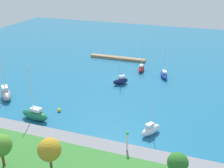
{
  "coord_description": "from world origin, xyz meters",
  "views": [
    {
      "loc": [
        -22.69,
        70.28,
        30.76
      ],
      "look_at": [
        0.0,
        6.44,
        1.5
      ],
      "focal_mm": 44.95,
      "sensor_mm": 36.0,
      "label": 1
    }
  ],
  "objects_px": {
    "harbor_beacon": "(127,140)",
    "park_tree_west": "(0,146)",
    "park_tree_center": "(49,150)",
    "sailboat_blue_far_north": "(164,74)",
    "park_tree_east": "(178,163)",
    "mooring_buoy_yellow": "(59,110)",
    "sailboat_red_west_end": "(141,68)",
    "sailboat_navy_inner_mooring": "(121,81)",
    "pier_dock": "(118,58)",
    "sailboat_green_by_breakwater": "(35,114)",
    "sailboat_white_mid_basin": "(151,130)",
    "sailboat_gray_lone_north": "(6,94)"
  },
  "relations": [
    {
      "from": "harbor_beacon",
      "to": "park_tree_west",
      "type": "bearing_deg",
      "value": 31.99
    },
    {
      "from": "harbor_beacon",
      "to": "sailboat_white_mid_basin",
      "type": "bearing_deg",
      "value": -108.12
    },
    {
      "from": "park_tree_west",
      "to": "park_tree_east",
      "type": "bearing_deg",
      "value": -168.38
    },
    {
      "from": "sailboat_green_by_breakwater",
      "to": "sailboat_blue_far_north",
      "type": "relative_size",
      "value": 1.4
    },
    {
      "from": "park_tree_east",
      "to": "sailboat_blue_far_north",
      "type": "relative_size",
      "value": 0.58
    },
    {
      "from": "park_tree_east",
      "to": "mooring_buoy_yellow",
      "type": "bearing_deg",
      "value": -28.33
    },
    {
      "from": "sailboat_gray_lone_north",
      "to": "sailboat_white_mid_basin",
      "type": "bearing_deg",
      "value": 40.05
    },
    {
      "from": "sailboat_green_by_breakwater",
      "to": "sailboat_gray_lone_north",
      "type": "distance_m",
      "value": 14.11
    },
    {
      "from": "sailboat_navy_inner_mooring",
      "to": "pier_dock",
      "type": "bearing_deg",
      "value": -115.26
    },
    {
      "from": "pier_dock",
      "to": "mooring_buoy_yellow",
      "type": "bearing_deg",
      "value": 89.25
    },
    {
      "from": "sailboat_navy_inner_mooring",
      "to": "harbor_beacon",
      "type": "bearing_deg",
      "value": 64.13
    },
    {
      "from": "sailboat_white_mid_basin",
      "to": "pier_dock",
      "type": "bearing_deg",
      "value": 56.61
    },
    {
      "from": "sailboat_green_by_breakwater",
      "to": "sailboat_red_west_end",
      "type": "height_order",
      "value": "sailboat_green_by_breakwater"
    },
    {
      "from": "harbor_beacon",
      "to": "mooring_buoy_yellow",
      "type": "height_order",
      "value": "harbor_beacon"
    },
    {
      "from": "park_tree_west",
      "to": "sailboat_navy_inner_mooring",
      "type": "bearing_deg",
      "value": -99.27
    },
    {
      "from": "park_tree_center",
      "to": "sailboat_red_west_end",
      "type": "relative_size",
      "value": 0.7
    },
    {
      "from": "sailboat_white_mid_basin",
      "to": "sailboat_red_west_end",
      "type": "height_order",
      "value": "sailboat_red_west_end"
    },
    {
      "from": "pier_dock",
      "to": "park_tree_east",
      "type": "height_order",
      "value": "park_tree_east"
    },
    {
      "from": "sailboat_red_west_end",
      "to": "mooring_buoy_yellow",
      "type": "bearing_deg",
      "value": 155.87
    },
    {
      "from": "pier_dock",
      "to": "sailboat_navy_inner_mooring",
      "type": "distance_m",
      "value": 21.9
    },
    {
      "from": "park_tree_west",
      "to": "sailboat_green_by_breakwater",
      "type": "height_order",
      "value": "sailboat_green_by_breakwater"
    },
    {
      "from": "park_tree_center",
      "to": "sailboat_gray_lone_north",
      "type": "height_order",
      "value": "sailboat_gray_lone_north"
    },
    {
      "from": "sailboat_blue_far_north",
      "to": "sailboat_navy_inner_mooring",
      "type": "bearing_deg",
      "value": 110.4
    },
    {
      "from": "park_tree_east",
      "to": "sailboat_navy_inner_mooring",
      "type": "relative_size",
      "value": 0.59
    },
    {
      "from": "sailboat_gray_lone_north",
      "to": "sailboat_navy_inner_mooring",
      "type": "bearing_deg",
      "value": 82.49
    },
    {
      "from": "sailboat_white_mid_basin",
      "to": "park_tree_center",
      "type": "bearing_deg",
      "value": 177.03
    },
    {
      "from": "park_tree_center",
      "to": "sailboat_blue_far_north",
      "type": "xyz_separation_m",
      "value": [
        -8.74,
        -48.01,
        -4.74
      ]
    },
    {
      "from": "sailboat_blue_far_north",
      "to": "harbor_beacon",
      "type": "bearing_deg",
      "value": 159.96
    },
    {
      "from": "park_tree_west",
      "to": "sailboat_navy_inner_mooring",
      "type": "distance_m",
      "value": 40.64
    },
    {
      "from": "pier_dock",
      "to": "mooring_buoy_yellow",
      "type": "relative_size",
      "value": 24.4
    },
    {
      "from": "park_tree_center",
      "to": "mooring_buoy_yellow",
      "type": "distance_m",
      "value": 22.53
    },
    {
      "from": "park_tree_east",
      "to": "park_tree_center",
      "type": "height_order",
      "value": "park_tree_center"
    },
    {
      "from": "harbor_beacon",
      "to": "sailboat_green_by_breakwater",
      "type": "xyz_separation_m",
      "value": [
        21.91,
        -5.0,
        -1.92
      ]
    },
    {
      "from": "park_tree_east",
      "to": "mooring_buoy_yellow",
      "type": "xyz_separation_m",
      "value": [
        27.86,
        -15.02,
        -4.37
      ]
    },
    {
      "from": "park_tree_west",
      "to": "sailboat_red_west_end",
      "type": "xyz_separation_m",
      "value": [
        -9.41,
        -51.84,
        -4.12
      ]
    },
    {
      "from": "sailboat_red_west_end",
      "to": "park_tree_west",
      "type": "bearing_deg",
      "value": 165.05
    },
    {
      "from": "sailboat_white_mid_basin",
      "to": "park_tree_west",
      "type": "bearing_deg",
      "value": 163.35
    },
    {
      "from": "harbor_beacon",
      "to": "park_tree_center",
      "type": "relative_size",
      "value": 0.59
    },
    {
      "from": "park_tree_west",
      "to": "harbor_beacon",
      "type": "bearing_deg",
      "value": -148.01
    },
    {
      "from": "pier_dock",
      "to": "sailboat_gray_lone_north",
      "type": "relative_size",
      "value": 1.95
    },
    {
      "from": "harbor_beacon",
      "to": "mooring_buoy_yellow",
      "type": "xyz_separation_m",
      "value": [
        18.83,
        -9.71,
        -2.75
      ]
    },
    {
      "from": "park_tree_center",
      "to": "sailboat_red_west_end",
      "type": "height_order",
      "value": "sailboat_red_west_end"
    },
    {
      "from": "sailboat_red_west_end",
      "to": "sailboat_navy_inner_mooring",
      "type": "bearing_deg",
      "value": 161.7
    },
    {
      "from": "park_tree_center",
      "to": "mooring_buoy_yellow",
      "type": "bearing_deg",
      "value": -63.21
    },
    {
      "from": "park_tree_center",
      "to": "sailboat_white_mid_basin",
      "type": "height_order",
      "value": "park_tree_center"
    },
    {
      "from": "pier_dock",
      "to": "sailboat_gray_lone_north",
      "type": "distance_m",
      "value": 41.66
    },
    {
      "from": "sailboat_red_west_end",
      "to": "mooring_buoy_yellow",
      "type": "relative_size",
      "value": 11.23
    },
    {
      "from": "park_tree_center",
      "to": "sailboat_gray_lone_north",
      "type": "relative_size",
      "value": 0.63
    },
    {
      "from": "sailboat_green_by_breakwater",
      "to": "mooring_buoy_yellow",
      "type": "xyz_separation_m",
      "value": [
        -3.08,
        -4.7,
        -0.83
      ]
    },
    {
      "from": "harbor_beacon",
      "to": "sailboat_blue_far_north",
      "type": "relative_size",
      "value": 0.42
    }
  ]
}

